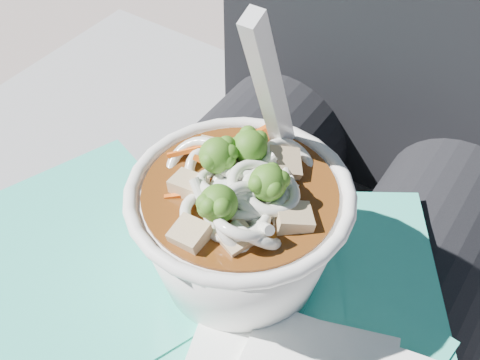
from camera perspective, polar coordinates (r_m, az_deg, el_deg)
The scene contains 4 objects.
lap at distance 0.55m, azimuth 0.55°, elevation -12.81°, with size 0.33×0.48×0.14m.
person_body at distance 0.57m, azimuth 5.44°, elevation -4.82°, with size 0.34×0.94×1.00m.
plastic_bag at distance 0.48m, azimuth -1.58°, elevation -8.20°, with size 0.40×0.31×0.01m.
udon_bowl at distance 0.43m, azimuth 0.02°, elevation -3.53°, with size 0.15×0.15×0.20m.
Camera 1 is at (0.15, -0.25, 0.99)m, focal length 50.00 mm.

